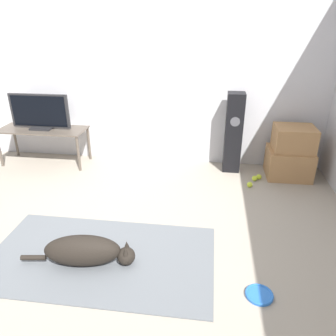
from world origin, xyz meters
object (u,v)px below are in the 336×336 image
at_px(tv, 40,112).
at_px(floor_speaker, 233,133).
at_px(tennis_ball_near_speaker, 250,185).
at_px(tennis_ball_loose_on_carpet, 255,178).
at_px(cardboard_box_lower, 289,163).
at_px(dog, 86,251).
at_px(cardboard_box_upper, 294,139).
at_px(tennis_ball_by_boxes, 259,177).
at_px(frisbee, 259,295).
at_px(tv_stand, 43,133).

bearing_deg(tv, floor_speaker, 2.18).
distance_m(tennis_ball_near_speaker, tennis_ball_loose_on_carpet, 0.20).
height_order(cardboard_box_lower, tennis_ball_near_speaker, cardboard_box_lower).
bearing_deg(dog, cardboard_box_lower, 44.88).
bearing_deg(cardboard_box_upper, tennis_ball_loose_on_carpet, -155.58).
distance_m(cardboard_box_lower, floor_speaker, 0.80).
relative_size(floor_speaker, tv, 1.28).
relative_size(dog, cardboard_box_upper, 1.95).
relative_size(tennis_ball_by_boxes, tennis_ball_near_speaker, 1.00).
xyz_separation_m(dog, cardboard_box_upper, (1.99, 1.97, 0.37)).
distance_m(cardboard_box_lower, tennis_ball_by_boxes, 0.43).
distance_m(dog, tennis_ball_loose_on_carpet, 2.35).
xyz_separation_m(frisbee, cardboard_box_lower, (0.60, 2.13, 0.17)).
relative_size(cardboard_box_lower, tennis_ball_near_speaker, 8.25).
bearing_deg(cardboard_box_upper, tv_stand, 179.98).
bearing_deg(tennis_ball_loose_on_carpet, cardboard_box_upper, 24.42).
bearing_deg(dog, tennis_ball_by_boxes, 48.60).
height_order(cardboard_box_lower, cardboard_box_upper, cardboard_box_upper).
height_order(floor_speaker, tennis_ball_loose_on_carpet, floor_speaker).
bearing_deg(cardboard_box_lower, tennis_ball_by_boxes, -158.15).
xyz_separation_m(dog, tennis_ball_near_speaker, (1.47, 1.59, -0.11)).
relative_size(frisbee, tennis_ball_near_speaker, 3.15).
bearing_deg(tennis_ball_near_speaker, cardboard_box_upper, 36.29).
relative_size(cardboard_box_upper, tennis_ball_near_speaker, 7.31).
xyz_separation_m(dog, cardboard_box_lower, (1.98, 1.97, 0.04)).
distance_m(cardboard_box_upper, tennis_ball_near_speaker, 0.81).
distance_m(dog, cardboard_box_upper, 2.83).
relative_size(tv, tennis_ball_by_boxes, 12.31).
relative_size(dog, floor_speaker, 0.91).
bearing_deg(tv_stand, frisbee, -38.29).
xyz_separation_m(cardboard_box_lower, tennis_ball_by_boxes, (-0.37, -0.15, -0.15)).
bearing_deg(tennis_ball_near_speaker, tennis_ball_loose_on_carpet, 66.98).
height_order(dog, tennis_ball_near_speaker, dog).
distance_m(floor_speaker, tennis_ball_loose_on_carpet, 0.64).
bearing_deg(floor_speaker, tennis_ball_loose_on_carpet, -46.55).
xyz_separation_m(tennis_ball_by_boxes, tennis_ball_near_speaker, (-0.14, -0.24, 0.00)).
bearing_deg(tv, cardboard_box_upper, -0.07).
height_order(cardboard_box_lower, floor_speaker, floor_speaker).
height_order(frisbee, tv_stand, tv_stand).
height_order(dog, cardboard_box_upper, cardboard_box_upper).
relative_size(cardboard_box_upper, tv, 0.59).
bearing_deg(floor_speaker, cardboard_box_upper, -7.89).
height_order(dog, tv_stand, tv_stand).
xyz_separation_m(dog, tennis_ball_loose_on_carpet, (1.55, 1.77, -0.11)).
distance_m(cardboard_box_upper, tv_stand, 3.31).
distance_m(tv_stand, tv, 0.29).
xyz_separation_m(frisbee, tennis_ball_loose_on_carpet, (0.16, 1.93, 0.02)).
xyz_separation_m(tennis_ball_by_boxes, tennis_ball_loose_on_carpet, (-0.06, -0.05, 0.00)).
bearing_deg(tennis_ball_loose_on_carpet, dog, -131.17).
bearing_deg(frisbee, cardboard_box_lower, 74.34).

